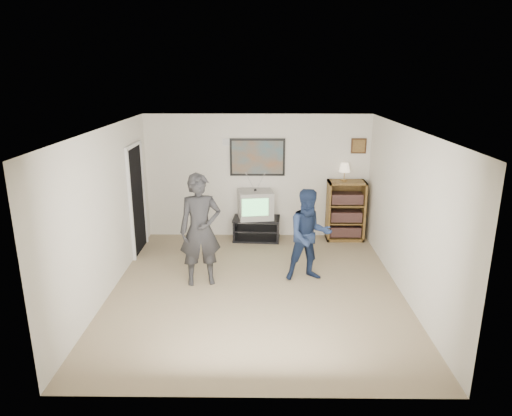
{
  "coord_description": "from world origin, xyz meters",
  "views": [
    {
      "loc": [
        0.07,
        -6.51,
        3.27
      ],
      "look_at": [
        -0.01,
        0.61,
        1.15
      ],
      "focal_mm": 32.0,
      "sensor_mm": 36.0,
      "label": 1
    }
  ],
  "objects_px": {
    "crt_television": "(255,204)",
    "bookshelf": "(345,211)",
    "person_short": "(309,235)",
    "media_stand": "(257,229)",
    "person_tall": "(200,230)"
  },
  "relations": [
    {
      "from": "media_stand",
      "to": "bookshelf",
      "type": "distance_m",
      "value": 1.83
    },
    {
      "from": "crt_television",
      "to": "bookshelf",
      "type": "relative_size",
      "value": 0.55
    },
    {
      "from": "media_stand",
      "to": "bookshelf",
      "type": "xyz_separation_m",
      "value": [
        1.79,
        0.05,
        0.37
      ]
    },
    {
      "from": "person_short",
      "to": "crt_television",
      "type": "bearing_deg",
      "value": 106.38
    },
    {
      "from": "bookshelf",
      "to": "media_stand",
      "type": "bearing_deg",
      "value": -178.4
    },
    {
      "from": "media_stand",
      "to": "person_tall",
      "type": "relative_size",
      "value": 0.54
    },
    {
      "from": "media_stand",
      "to": "bookshelf",
      "type": "relative_size",
      "value": 0.8
    },
    {
      "from": "person_tall",
      "to": "person_short",
      "type": "bearing_deg",
      "value": -6.3
    },
    {
      "from": "person_short",
      "to": "person_tall",
      "type": "bearing_deg",
      "value": 175.97
    },
    {
      "from": "crt_television",
      "to": "person_short",
      "type": "distance_m",
      "value": 2.04
    },
    {
      "from": "bookshelf",
      "to": "person_short",
      "type": "height_order",
      "value": "person_short"
    },
    {
      "from": "crt_television",
      "to": "bookshelf",
      "type": "distance_m",
      "value": 1.82
    },
    {
      "from": "bookshelf",
      "to": "person_short",
      "type": "xyz_separation_m",
      "value": [
        -0.93,
        -1.89,
        0.15
      ]
    },
    {
      "from": "person_short",
      "to": "bookshelf",
      "type": "bearing_deg",
      "value": 54.52
    },
    {
      "from": "media_stand",
      "to": "person_tall",
      "type": "bearing_deg",
      "value": -109.37
    }
  ]
}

